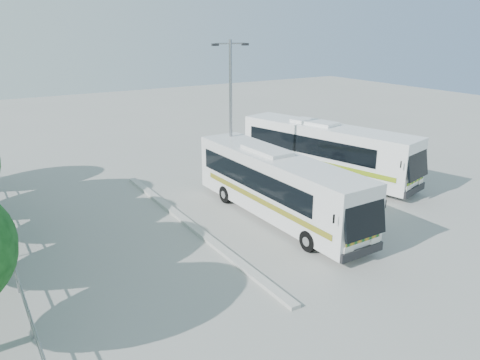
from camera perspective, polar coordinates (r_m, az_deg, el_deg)
ground at (r=21.67m, az=1.79°, el=-6.18°), size 100.00×100.00×0.00m
kerb_divider at (r=22.20m, az=-6.06°, el=-5.45°), size 0.40×16.00×0.15m
railing at (r=22.03m, az=-26.96°, el=-5.79°), size 0.06×22.00×1.00m
coach_main at (r=22.51m, az=4.63°, el=-0.58°), size 2.52×11.31×3.13m
coach_adjacent at (r=29.14m, az=10.50°, el=3.69°), size 5.12×11.84×3.23m
lamppost at (r=25.79m, az=-1.14°, el=8.49°), size 2.02×0.58×8.29m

